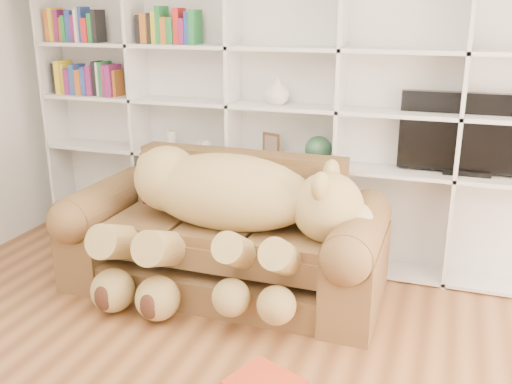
% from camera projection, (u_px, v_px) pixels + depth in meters
% --- Properties ---
extents(wall_back, '(5.00, 0.02, 2.70)m').
position_uv_depth(wall_back, '(292.00, 97.00, 4.67)').
color(wall_back, white).
rests_on(wall_back, floor).
extents(bookshelf, '(4.43, 0.35, 2.40)m').
position_uv_depth(bookshelf, '(259.00, 103.00, 4.64)').
color(bookshelf, silver).
rests_on(bookshelf, floor).
extents(sofa, '(2.34, 1.01, 0.98)m').
position_uv_depth(sofa, '(225.00, 241.00, 4.29)').
color(sofa, brown).
rests_on(sofa, floor).
extents(teddy_bear, '(1.85, 0.99, 1.07)m').
position_uv_depth(teddy_bear, '(224.00, 210.00, 3.99)').
color(teddy_bear, tan).
rests_on(teddy_bear, sofa).
extents(throw_pillow, '(0.45, 0.31, 0.43)m').
position_uv_depth(throw_pillow, '(170.00, 186.00, 4.50)').
color(throw_pillow, '#57100F').
rests_on(throw_pillow, sofa).
extents(tv, '(1.02, 0.18, 0.60)m').
position_uv_depth(tv, '(471.00, 135.00, 4.16)').
color(tv, black).
rests_on(tv, bookshelf).
extents(picture_frame, '(0.16, 0.08, 0.20)m').
position_uv_depth(picture_frame, '(271.00, 145.00, 4.65)').
color(picture_frame, '#52361C').
rests_on(picture_frame, bookshelf).
extents(green_vase, '(0.22, 0.22, 0.22)m').
position_uv_depth(green_vase, '(318.00, 150.00, 4.52)').
color(green_vase, '#2F5C3C').
rests_on(green_vase, bookshelf).
extents(figurine_tall, '(0.10, 0.10, 0.17)m').
position_uv_depth(figurine_tall, '(172.00, 140.00, 4.94)').
color(figurine_tall, silver).
rests_on(figurine_tall, bookshelf).
extents(figurine_short, '(0.08, 0.08, 0.10)m').
position_uv_depth(figurine_short, '(200.00, 147.00, 4.86)').
color(figurine_short, silver).
rests_on(figurine_short, bookshelf).
extents(snow_globe, '(0.11, 0.11, 0.11)m').
position_uv_depth(snow_globe, '(207.00, 147.00, 4.84)').
color(snow_globe, white).
rests_on(snow_globe, bookshelf).
extents(shelf_vase, '(0.23, 0.23, 0.21)m').
position_uv_depth(shelf_vase, '(277.00, 91.00, 4.50)').
color(shelf_vase, silver).
rests_on(shelf_vase, bookshelf).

